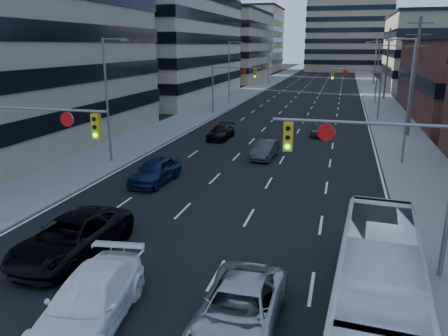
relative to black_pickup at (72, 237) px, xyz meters
name	(u,v)px	position (x,y,z in m)	size (l,w,h in m)	color
road_surface	(325,74)	(4.43, 124.01, -0.83)	(18.00, 300.00, 0.02)	black
sidewalk_left	(287,73)	(-7.07, 124.01, -0.76)	(5.00, 300.00, 0.15)	slate
sidewalk_right	(364,74)	(15.93, 124.01, -0.76)	(5.00, 300.00, 0.15)	slate
office_left_mid	(138,9)	(-22.57, 54.01, 13.16)	(26.00, 34.00, 28.00)	#ADA089
office_left_far	(222,47)	(-19.57, 94.01, 7.16)	(20.00, 30.00, 16.00)	gray
office_right_far	(448,53)	(29.43, 82.01, 6.16)	(22.00, 28.00, 14.00)	gray
bg_block_left	(243,40)	(-23.57, 134.01, 9.16)	(24.00, 24.00, 20.00)	#ADA089
bg_block_right	(443,54)	(36.43, 124.01, 5.16)	(22.00, 22.00, 12.00)	gray
signal_near_left	(32,141)	(-3.03, 2.01, 3.49)	(6.59, 0.33, 6.00)	slate
signal_near_right	(379,164)	(11.88, 2.01, 3.49)	(6.59, 0.33, 6.00)	slate
signal_far_left	(231,80)	(-3.26, 39.01, 3.46)	(6.09, 0.33, 6.00)	slate
signal_far_right	(360,83)	(12.11, 39.01, 3.46)	(6.09, 0.33, 6.00)	slate
utility_pole_block	(414,75)	(16.63, 30.01, 4.94)	(2.20, 0.28, 11.00)	#4C3D2D
utility_pole_midblock	(387,63)	(16.63, 60.01, 4.94)	(2.20, 0.28, 11.00)	#4C3D2D
utility_pole_distant	(376,58)	(16.63, 90.01, 4.94)	(2.20, 0.28, 11.00)	#4C3D2D
streetlight_left_near	(109,95)	(-5.91, 14.01, 4.21)	(2.03, 0.22, 9.00)	slate
streetlight_left_mid	(230,69)	(-5.91, 49.01, 4.21)	(2.03, 0.22, 9.00)	slate
streetlight_left_far	(270,61)	(-5.91, 84.01, 4.21)	(2.03, 0.22, 9.00)	slate
streetlight_right_near	(407,96)	(14.77, 19.01, 4.21)	(2.03, 0.22, 9.00)	slate
streetlight_right_far	(376,70)	(14.77, 54.01, 4.21)	(2.03, 0.22, 9.00)	slate
black_pickup	(72,237)	(0.00, 0.00, 0.00)	(2.78, 6.03, 1.68)	black
white_van	(89,302)	(3.26, -3.94, -0.03)	(2.26, 5.57, 1.62)	white
silver_suv	(239,310)	(7.84, -3.00, -0.10)	(2.44, 5.29, 1.47)	#A8A8AC
transit_bus	(378,288)	(11.88, -1.87, 0.61)	(2.43, 10.38, 2.89)	white
sedan_blue	(156,171)	(-0.77, 10.22, -0.04)	(1.89, 4.70, 1.60)	#0D1937
sedan_grey_center	(265,150)	(4.87, 18.28, -0.16)	(1.44, 4.13, 1.36)	#323235
sedan_black_far	(221,132)	(-0.39, 24.29, -0.20)	(1.78, 4.38, 1.27)	black
sedan_grey_right	(320,129)	(8.44, 28.22, -0.20)	(1.50, 3.73, 1.27)	#2D2C2F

